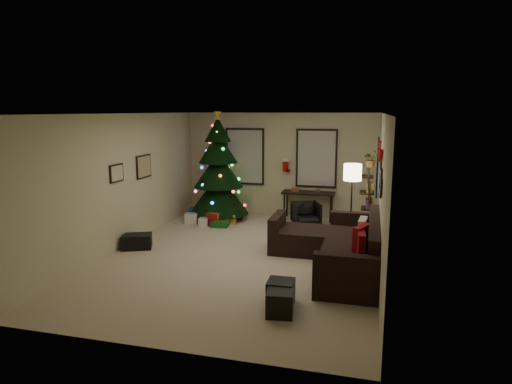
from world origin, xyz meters
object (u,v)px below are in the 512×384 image
(sofa, at_px, (339,249))
(desk, at_px, (308,195))
(christmas_tree, at_px, (218,174))
(desk_chair, at_px, (306,214))
(bookshelf, at_px, (369,203))

(sofa, xyz_separation_m, desk, (-1.01, 3.24, 0.33))
(christmas_tree, height_order, desk_chair, christmas_tree)
(sofa, relative_size, desk_chair, 5.07)
(desk_chair, relative_size, bookshelf, 0.37)
(sofa, bearing_deg, desk, 107.41)
(christmas_tree, relative_size, bookshelf, 1.80)
(sofa, height_order, desk_chair, sofa)
(christmas_tree, xyz_separation_m, desk_chair, (2.28, -0.14, -0.88))
(bookshelf, bearing_deg, desk_chair, 156.05)
(christmas_tree, bearing_deg, desk_chair, -3.63)
(christmas_tree, relative_size, desk_chair, 4.81)
(desk, bearing_deg, sofa, -72.59)
(sofa, xyz_separation_m, desk_chair, (-0.97, 2.59, -0.01))
(desk, height_order, desk_chair, desk)
(sofa, xyz_separation_m, bookshelf, (0.49, 1.94, 0.46))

